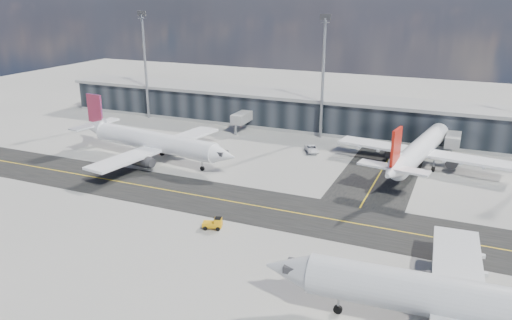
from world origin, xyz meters
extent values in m
plane|color=gray|center=(0.00, 0.00, 0.00)|extent=(300.00, 300.00, 0.00)
cube|color=black|center=(0.00, 4.00, 0.01)|extent=(180.00, 14.00, 0.02)
cube|color=black|center=(18.00, 35.00, 0.01)|extent=(14.00, 50.00, 0.02)
cube|color=yellow|center=(0.00, 4.00, 0.03)|extent=(180.00, 0.25, 0.01)
cube|color=yellow|center=(18.00, 35.00, 0.03)|extent=(0.25, 50.00, 0.01)
cube|color=black|center=(0.00, 55.00, 4.00)|extent=(150.00, 12.00, 8.00)
cube|color=gray|center=(0.00, 55.00, 8.40)|extent=(152.00, 13.00, 0.80)
cube|color=gray|center=(0.00, 55.00, 0.40)|extent=(150.00, 12.20, 0.80)
cube|color=gray|center=(-20.00, 47.00, 3.50)|extent=(3.00, 10.00, 2.40)
cylinder|color=gray|center=(-20.00, 42.00, 1.20)|extent=(0.60, 0.60, 2.40)
cube|color=gray|center=(30.00, 47.00, 3.50)|extent=(3.00, 10.00, 2.40)
cylinder|color=gray|center=(30.00, 42.00, 1.20)|extent=(0.60, 0.60, 2.40)
cylinder|color=gray|center=(-50.00, 48.00, 14.00)|extent=(0.70, 0.70, 28.00)
cube|color=#2D2D30|center=(-50.00, 48.00, 28.20)|extent=(2.50, 0.50, 1.40)
cylinder|color=gray|center=(0.00, 48.00, 14.00)|extent=(0.70, 0.70, 28.00)
cube|color=#2D2D30|center=(0.00, 48.00, 28.20)|extent=(2.50, 0.50, 1.40)
cylinder|color=white|center=(-26.72, 17.34, 4.10)|extent=(31.03, 8.56, 4.10)
cone|color=white|center=(-9.47, 14.79, 4.10)|extent=(5.67, 4.81, 4.10)
cone|color=white|center=(-44.46, 19.97, 4.72)|extent=(6.69, 4.96, 4.10)
cube|color=white|center=(-25.70, 17.19, 3.08)|extent=(10.18, 35.23, 0.51)
cylinder|color=#2D2D30|center=(-23.79, 23.12, 1.95)|extent=(4.60, 2.96, 2.36)
cylinder|color=#2D2D30|center=(-25.59, 10.95, 1.95)|extent=(4.60, 2.96, 2.36)
cube|color=#BCBEC0|center=(-23.79, 23.12, 2.77)|extent=(2.09, 0.71, 0.82)
cube|color=#BCBEC0|center=(-25.59, 10.95, 2.77)|extent=(2.09, 0.71, 0.82)
cube|color=#77244B|center=(-43.96, 19.89, 9.02)|extent=(4.33, 1.09, 6.36)
cube|color=white|center=(-44.46, 19.97, 5.33)|extent=(4.64, 12.59, 0.36)
cube|color=#2D2D30|center=(-9.98, 14.86, 4.51)|extent=(2.36, 2.53, 0.72)
cylinder|color=gray|center=(-14.55, 15.54, 1.23)|extent=(0.28, 0.28, 2.05)
cylinder|color=black|center=(-14.55, 15.54, 0.46)|extent=(0.97, 0.49, 0.92)
cylinder|color=black|center=(-27.28, 20.53, 0.56)|extent=(1.19, 0.67, 1.13)
cylinder|color=black|center=(-28.18, 14.45, 0.56)|extent=(1.19, 0.67, 1.13)
cylinder|color=white|center=(24.53, 34.53, 4.02)|extent=(8.67, 30.44, 4.02)
cone|color=white|center=(27.19, 51.42, 4.02)|extent=(4.76, 5.60, 4.02)
cone|color=white|center=(21.79, 17.14, 4.63)|extent=(4.91, 6.59, 4.02)
cube|color=white|center=(24.68, 35.52, 3.02)|extent=(34.57, 10.29, 0.50)
cylinder|color=#2D2D30|center=(18.88, 37.46, 1.91)|extent=(2.94, 4.53, 2.31)
cylinder|color=#2D2D30|center=(30.80, 35.58, 1.91)|extent=(2.94, 4.53, 2.31)
cube|color=#BCBEC0|center=(18.88, 37.46, 2.72)|extent=(0.71, 2.05, 0.80)
cube|color=#BCBEC0|center=(30.80, 35.58, 2.72)|extent=(0.71, 2.05, 0.80)
cube|color=red|center=(21.87, 17.63, 8.85)|extent=(1.10, 4.24, 6.24)
cube|color=white|center=(21.79, 17.14, 5.23)|extent=(12.36, 4.66, 0.35)
cube|color=#2D2D30|center=(27.11, 50.93, 4.43)|extent=(2.50, 2.33, 0.70)
cylinder|color=gray|center=(26.41, 46.45, 1.21)|extent=(0.28, 0.28, 2.01)
cylinder|color=black|center=(26.41, 46.45, 0.45)|extent=(0.49, 0.95, 0.91)
cylinder|color=black|center=(21.39, 34.00, 0.55)|extent=(0.67, 1.17, 1.11)
cylinder|color=black|center=(27.35, 33.07, 0.55)|extent=(0.67, 1.17, 1.11)
cylinder|color=#BCBEC0|center=(35.07, -18.23, 4.39)|extent=(33.16, 6.49, 4.39)
cone|color=#BCBEC0|center=(16.43, -19.43, 4.39)|extent=(5.76, 4.74, 4.39)
cube|color=#BCBEC0|center=(33.97, -18.30, 3.30)|extent=(7.87, 37.62, 0.55)
cylinder|color=#2D2D30|center=(32.45, -11.80, 2.09)|extent=(4.77, 2.82, 2.53)
cube|color=#BCBEC0|center=(32.45, -11.80, 2.97)|extent=(2.22, 0.58, 0.88)
cube|color=#2D2D30|center=(16.98, -19.39, 4.83)|extent=(2.35, 2.55, 0.77)
cylinder|color=gray|center=(21.92, -19.08, 1.32)|extent=(0.28, 0.28, 2.20)
cylinder|color=black|center=(21.92, -19.08, 0.49)|extent=(1.01, 0.45, 0.99)
cylinder|color=black|center=(35.95, -14.88, 0.60)|extent=(1.24, 0.63, 1.21)
cube|color=orange|center=(-0.50, -6.33, 0.72)|extent=(3.14, 2.10, 0.67)
cube|color=orange|center=(0.32, -6.08, 1.34)|extent=(1.37, 1.49, 0.86)
cube|color=black|center=(0.32, -6.08, 1.68)|extent=(1.26, 1.42, 0.24)
cylinder|color=black|center=(0.24, -5.46, 0.34)|extent=(0.71, 0.42, 0.67)
cylinder|color=black|center=(0.59, -6.65, 0.34)|extent=(0.71, 0.42, 0.67)
cylinder|color=black|center=(-1.60, -6.01, 0.34)|extent=(0.71, 0.42, 0.67)
cylinder|color=black|center=(-1.25, -7.20, 0.34)|extent=(0.71, 0.42, 0.67)
imported|color=white|center=(1.66, 35.79, 0.74)|extent=(4.72, 5.86, 1.48)
camera|label=1|loc=(32.28, -65.28, 33.39)|focal=35.00mm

